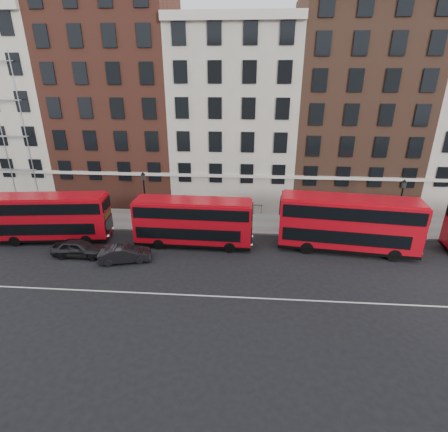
# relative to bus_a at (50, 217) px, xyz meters

# --- Properties ---
(ground) EXTENTS (120.00, 120.00, 0.00)m
(ground) POSITION_rel_bus_a_xyz_m (15.58, -5.40, -2.28)
(ground) COLOR black
(ground) RESTS_ON ground
(pavement) EXTENTS (80.00, 5.00, 0.15)m
(pavement) POSITION_rel_bus_a_xyz_m (15.58, 5.10, -2.21)
(pavement) COLOR gray
(pavement) RESTS_ON ground
(kerb) EXTENTS (80.00, 0.30, 0.16)m
(kerb) POSITION_rel_bus_a_xyz_m (15.58, 2.60, -2.20)
(kerb) COLOR gray
(kerb) RESTS_ON ground
(road_centre_line) EXTENTS (70.00, 0.12, 0.01)m
(road_centre_line) POSITION_rel_bus_a_xyz_m (15.58, -7.40, -2.28)
(road_centre_line) COLOR white
(road_centre_line) RESTS_ON ground
(building_terrace) EXTENTS (64.00, 11.95, 22.00)m
(building_terrace) POSITION_rel_bus_a_xyz_m (15.28, 12.48, 7.96)
(building_terrace) COLOR #B3AD9B
(building_terrace) RESTS_ON ground
(bus_a) EXTENTS (10.33, 3.53, 4.25)m
(bus_a) POSITION_rel_bus_a_xyz_m (0.00, 0.00, 0.00)
(bus_a) COLOR red
(bus_a) RESTS_ON ground
(bus_b) EXTENTS (10.09, 2.69, 4.21)m
(bus_b) POSITION_rel_bus_a_xyz_m (12.74, 0.00, -0.02)
(bus_b) COLOR red
(bus_b) RESTS_ON ground
(bus_c) EXTENTS (11.48, 3.96, 4.73)m
(bus_c) POSITION_rel_bus_a_xyz_m (25.67, 0.01, 0.25)
(bus_c) COLOR red
(bus_c) RESTS_ON ground
(car_rear) EXTENTS (4.25, 1.73, 1.44)m
(car_rear) POSITION_rel_bus_a_xyz_m (3.63, -2.65, -1.56)
(car_rear) COLOR #242427
(car_rear) RESTS_ON ground
(car_front) EXTENTS (4.28, 2.35, 1.34)m
(car_front) POSITION_rel_bus_a_xyz_m (7.73, -3.24, -1.61)
(car_front) COLOR #242326
(car_front) RESTS_ON ground
(lamp_post_left) EXTENTS (0.44, 0.44, 5.33)m
(lamp_post_left) POSITION_rel_bus_a_xyz_m (7.56, 3.67, 0.80)
(lamp_post_left) COLOR black
(lamp_post_left) RESTS_ON pavement
(lamp_post_right) EXTENTS (0.44, 0.44, 5.33)m
(lamp_post_right) POSITION_rel_bus_a_xyz_m (30.85, 3.07, 0.80)
(lamp_post_right) COLOR black
(lamp_post_right) RESTS_ON pavement
(iron_railings) EXTENTS (6.60, 0.06, 1.00)m
(iron_railings) POSITION_rel_bus_a_xyz_m (15.58, 7.30, -1.63)
(iron_railings) COLOR black
(iron_railings) RESTS_ON pavement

